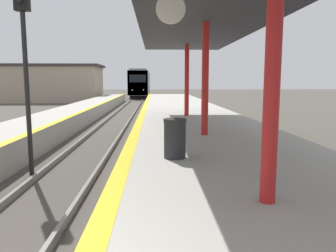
# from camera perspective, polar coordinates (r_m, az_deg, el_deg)

# --- Properties ---
(train) EXTENTS (2.79, 21.04, 4.21)m
(train) POSITION_cam_1_polar(r_m,az_deg,el_deg) (55.03, -4.74, 7.41)
(train) COLOR black
(train) RESTS_ON ground
(signal_near) EXTENTS (0.36, 0.31, 5.09)m
(signal_near) POSITION_cam_1_polar(r_m,az_deg,el_deg) (9.25, -23.81, 13.76)
(signal_near) COLOR black
(signal_near) RESTS_ON ground
(station_canopy) EXTENTS (3.95, 16.67, 3.50)m
(station_canopy) POSITION_cam_1_polar(r_m,az_deg,el_deg) (9.96, 6.64, 17.81)
(station_canopy) COLOR red
(station_canopy) RESTS_ON platform_right
(trash_bin) EXTENTS (0.48, 0.48, 0.83)m
(trash_bin) POSITION_cam_1_polar(r_m,az_deg,el_deg) (6.85, 1.20, -2.16)
(trash_bin) COLOR #262628
(trash_bin) RESTS_ON platform_right
(station_building) EXTENTS (13.79, 5.99, 4.44)m
(station_building) POSITION_cam_1_polar(r_m,az_deg,el_deg) (42.41, -20.71, 6.97)
(station_building) COLOR tan
(station_building) RESTS_ON ground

